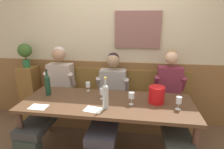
{
  "coord_description": "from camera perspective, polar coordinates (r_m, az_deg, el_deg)",
  "views": [
    {
      "loc": [
        0.39,
        -2.05,
        1.77
      ],
      "look_at": [
        0.02,
        0.44,
        1.02
      ],
      "focal_mm": 30.33,
      "sensor_mm": 36.0,
      "label": 1
    }
  ],
  "objects": [
    {
      "name": "room_wall_back",
      "position": [
        3.19,
        1.52,
        10.04
      ],
      "size": [
        6.8,
        0.12,
        2.8
      ],
      "color": "beige",
      "rests_on": "ground"
    },
    {
      "name": "wood_wainscot_panel",
      "position": [
        3.35,
        1.23,
        -5.08
      ],
      "size": [
        6.8,
        0.03,
        1.06
      ],
      "primitive_type": "cube",
      "color": "brown",
      "rests_on": "ground"
    },
    {
      "name": "wall_bench",
      "position": [
        3.26,
        0.73,
        -10.47
      ],
      "size": [
        2.47,
        0.42,
        0.94
      ],
      "color": "brown",
      "rests_on": "ground"
    },
    {
      "name": "dining_table",
      "position": [
        2.47,
        -1.47,
        -9.85
      ],
      "size": [
        2.17,
        0.82,
        0.75
      ],
      "color": "#503623",
      "rests_on": "ground"
    },
    {
      "name": "person_center_left_seat",
      "position": [
        3.06,
        -17.35,
        -5.57
      ],
      "size": [
        0.5,
        1.28,
        1.33
      ],
      "color": "#2B352F",
      "rests_on": "ground"
    },
    {
      "name": "person_center_right_seat",
      "position": [
        2.79,
        -0.71,
        -7.88
      ],
      "size": [
        0.52,
        1.28,
        1.25
      ],
      "color": "#353531",
      "rests_on": "ground"
    },
    {
      "name": "person_left_seat",
      "position": [
        2.8,
        17.52,
        -8.14
      ],
      "size": [
        0.47,
        1.27,
        1.32
      ],
      "color": "#34233D",
      "rests_on": "ground"
    },
    {
      "name": "ice_bucket",
      "position": [
        2.43,
        13.29,
        -5.95
      ],
      "size": [
        0.2,
        0.2,
        0.21
      ],
      "primitive_type": "cylinder",
      "color": "red",
      "rests_on": "dining_table"
    },
    {
      "name": "wine_bottle_clear_water",
      "position": [
        2.73,
        -18.84,
        -2.83
      ],
      "size": [
        0.07,
        0.07,
        0.37
      ],
      "color": "#183A26",
      "rests_on": "dining_table"
    },
    {
      "name": "wine_bottle_green_tall",
      "position": [
        2.2,
        -1.98,
        -6.35
      ],
      "size": [
        0.07,
        0.07,
        0.38
      ],
      "color": "#B9C0BF",
      "rests_on": "dining_table"
    },
    {
      "name": "wine_glass_by_bottle",
      "position": [
        2.76,
        -7.27,
        -3.15
      ],
      "size": [
        0.06,
        0.06,
        0.13
      ],
      "color": "silver",
      "rests_on": "dining_table"
    },
    {
      "name": "wine_glass_center_rear",
      "position": [
        2.33,
        19.51,
        -7.53
      ],
      "size": [
        0.07,
        0.07,
        0.16
      ],
      "color": "silver",
      "rests_on": "dining_table"
    },
    {
      "name": "wine_glass_right_end",
      "position": [
        2.47,
        -2.94,
        -5.21
      ],
      "size": [
        0.07,
        0.07,
        0.14
      ],
      "color": "silver",
      "rests_on": "dining_table"
    },
    {
      "name": "wine_glass_left_end",
      "position": [
        2.33,
        5.9,
        -6.43
      ],
      "size": [
        0.07,
        0.07,
        0.16
      ],
      "color": "silver",
      "rests_on": "dining_table"
    },
    {
      "name": "tasting_sheet_left_guest",
      "position": [
        2.46,
        -21.3,
        -9.09
      ],
      "size": [
        0.21,
        0.15,
        0.0
      ],
      "primitive_type": "cube",
      "rotation": [
        0.0,
        0.0,
        -0.01
      ],
      "color": "white",
      "rests_on": "dining_table"
    },
    {
      "name": "tasting_sheet_right_guest",
      "position": [
        2.24,
        -5.61,
        -10.47
      ],
      "size": [
        0.23,
        0.19,
        0.0
      ],
      "primitive_type": "cube",
      "rotation": [
        0.0,
        0.0,
        -0.18
      ],
      "color": "white",
      "rests_on": "dining_table"
    },
    {
      "name": "corner_pedestal",
      "position": [
        3.72,
        -23.38,
        -5.08
      ],
      "size": [
        0.28,
        0.28,
        0.96
      ],
      "primitive_type": "cube",
      "color": "brown",
      "rests_on": "ground"
    },
    {
      "name": "potted_plant",
      "position": [
        3.53,
        -24.76,
        6.15
      ],
      "size": [
        0.23,
        0.23,
        0.41
      ],
      "color": "#276538",
      "rests_on": "corner_pedestal"
    }
  ]
}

